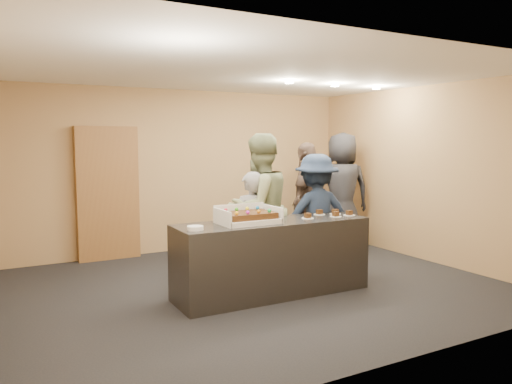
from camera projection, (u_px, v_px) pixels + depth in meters
room at (256, 182)px, 6.26m from camera, size 6.04×6.00×2.70m
serving_counter at (272, 258)px, 6.04m from camera, size 2.41×0.72×0.90m
storage_cabinet at (108, 193)px, 7.76m from camera, size 0.95×0.15×2.08m
cake_box at (247, 219)px, 5.85m from camera, size 0.69×0.48×0.20m
sheet_cake at (248, 215)px, 5.82m from camera, size 0.59×0.41×0.11m
plate_stack at (195, 228)px, 5.39m from camera, size 0.18×0.18×0.04m
slice_a at (308, 217)px, 6.17m from camera, size 0.15×0.15×0.07m
slice_b at (319, 213)px, 6.49m from camera, size 0.15×0.15×0.07m
slice_c at (336, 215)px, 6.31m from camera, size 0.15×0.15×0.07m
slice_d at (335, 212)px, 6.53m from camera, size 0.15×0.15×0.07m
slice_e at (349, 214)px, 6.42m from camera, size 0.15×0.15×0.07m
person_server_grey at (251, 229)px, 6.38m from camera, size 0.55×0.38×1.47m
person_sage_man at (259, 209)px, 6.51m from camera, size 1.08×0.92×1.95m
person_navy_man at (316, 215)px, 6.85m from camera, size 1.19×0.83×1.68m
person_brown_extra at (307, 201)px, 7.78m from camera, size 1.13×1.00×1.83m
person_dark_suit at (342, 191)px, 8.58m from camera, size 1.14×0.93×2.00m
ceiling_spotlights at (335, 85)px, 7.32m from camera, size 1.72×0.12×0.03m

